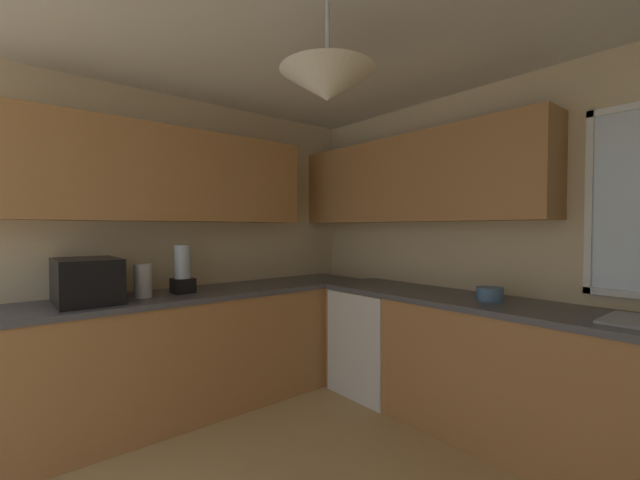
{
  "coord_description": "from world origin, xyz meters",
  "views": [
    {
      "loc": [
        1.38,
        -1.2,
        1.4
      ],
      "look_at": [
        -0.61,
        0.46,
        1.32
      ],
      "focal_mm": 22.29,
      "sensor_mm": 36.0,
      "label": 1
    }
  ],
  "objects": [
    {
      "name": "room_shell",
      "position": [
        -0.35,
        0.49,
        1.7
      ],
      "size": [
        3.85,
        3.47,
        2.53
      ],
      "color": "beige",
      "rests_on": "ground_plane"
    },
    {
      "name": "counter_run_left",
      "position": [
        -1.56,
        0.0,
        0.46
      ],
      "size": [
        0.65,
        3.08,
        0.91
      ],
      "color": "#AD7542",
      "rests_on": "ground_plane"
    },
    {
      "name": "counter_run_back",
      "position": [
        0.21,
        1.37,
        0.46
      ],
      "size": [
        2.94,
        0.65,
        0.91
      ],
      "color": "#AD7542",
      "rests_on": "ground_plane"
    },
    {
      "name": "dishwasher",
      "position": [
        -0.9,
        1.34,
        0.43
      ],
      "size": [
        0.6,
        0.6,
        0.87
      ],
      "primitive_type": "cube",
      "color": "white",
      "rests_on": "ground_plane"
    },
    {
      "name": "microwave",
      "position": [
        -1.56,
        -0.72,
        1.06
      ],
      "size": [
        0.48,
        0.36,
        0.29
      ],
      "primitive_type": "cube",
      "color": "black",
      "rests_on": "counter_run_left"
    },
    {
      "name": "kettle",
      "position": [
        -1.54,
        -0.38,
        1.03
      ],
      "size": [
        0.12,
        0.12,
        0.24
      ],
      "primitive_type": "cylinder",
      "color": "#B7B7BC",
      "rests_on": "counter_run_left"
    },
    {
      "name": "bowl",
      "position": [
        0.08,
        1.37,
        0.96
      ],
      "size": [
        0.17,
        0.17,
        0.09
      ],
      "primitive_type": "cylinder",
      "color": "#4C7099",
      "rests_on": "counter_run_back"
    },
    {
      "name": "blender_appliance",
      "position": [
        -1.56,
        -0.09,
        1.07
      ],
      "size": [
        0.15,
        0.15,
        0.36
      ],
      "color": "black",
      "rests_on": "counter_run_left"
    }
  ]
}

